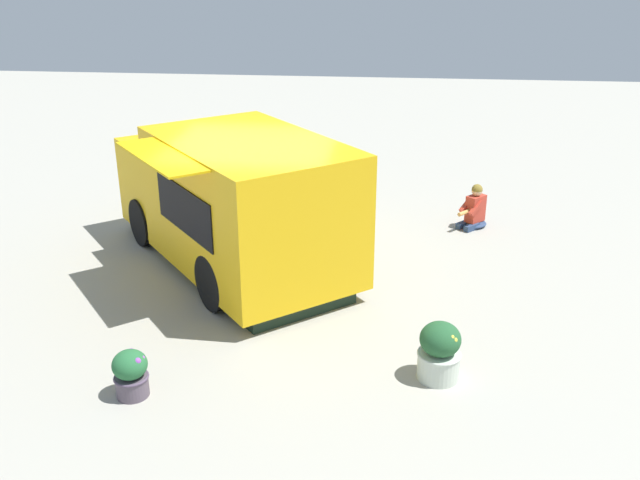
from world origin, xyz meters
TOP-DOWN VIEW (x-y plane):
  - ground_plane at (0.00, 0.00)m, footprint 40.00×40.00m
  - food_truck at (0.43, -0.47)m, footprint 4.91×5.33m
  - person_customer at (-3.79, -2.70)m, footprint 0.71×0.73m
  - planter_flowering_near at (-2.84, 2.65)m, footprint 0.55×0.55m
  - planter_flowering_far at (0.85, 3.42)m, footprint 0.42×0.42m

SIDE VIEW (x-z plane):
  - ground_plane at x=0.00m, z-range 0.00..0.00m
  - planter_flowering_far at x=0.85m, z-range 0.01..0.62m
  - person_customer at x=-3.79m, z-range -0.09..0.77m
  - planter_flowering_near at x=-2.84m, z-range -0.01..0.77m
  - food_truck at x=0.43m, z-range -0.05..2.27m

